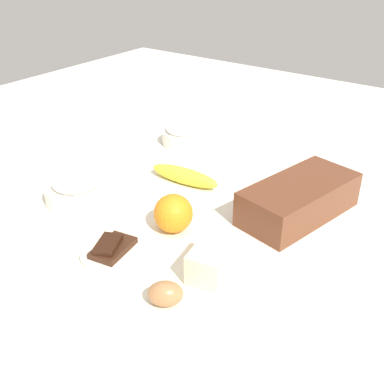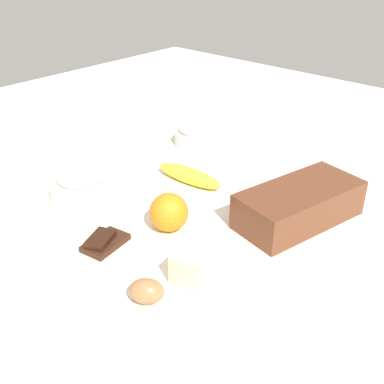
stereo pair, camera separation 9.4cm
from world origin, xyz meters
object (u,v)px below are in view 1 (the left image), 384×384
at_px(orange_fruit, 173,213).
at_px(egg_near_butter, 165,294).
at_px(sugar_bowl, 183,134).
at_px(chocolate_plate, 113,250).
at_px(flour_bowl, 76,189).
at_px(banana, 184,176).
at_px(butter_block, 211,262).
at_px(loaf_pan, 299,198).

xyz_separation_m(orange_fruit, egg_near_butter, (0.19, 0.13, -0.02)).
xyz_separation_m(sugar_bowl, chocolate_plate, (0.52, 0.22, -0.02)).
height_order(flour_bowl, orange_fruit, orange_fruit).
relative_size(banana, egg_near_butter, 3.11).
bearing_deg(orange_fruit, egg_near_butter, 34.52).
relative_size(sugar_bowl, butter_block, 1.36).
height_order(flour_bowl, egg_near_butter, flour_bowl).
bearing_deg(banana, loaf_pan, 95.44).
height_order(flour_bowl, sugar_bowl, flour_bowl).
distance_m(loaf_pan, banana, 0.30).
distance_m(banana, orange_fruit, 0.21).
relative_size(sugar_bowl, banana, 0.64).
xyz_separation_m(butter_block, egg_near_butter, (0.11, -0.02, -0.01)).
distance_m(sugar_bowl, orange_fruit, 0.46).
relative_size(loaf_pan, banana, 1.59).
distance_m(orange_fruit, egg_near_butter, 0.23).
bearing_deg(egg_near_butter, loaf_pan, 171.77).
xyz_separation_m(banana, orange_fruit, (0.18, 0.11, 0.02)).
bearing_deg(banana, butter_block, 44.37).
relative_size(sugar_bowl, orange_fruit, 1.49).
xyz_separation_m(loaf_pan, egg_near_butter, (0.40, -0.06, -0.02)).
distance_m(egg_near_butter, chocolate_plate, 0.18).
xyz_separation_m(flour_bowl, egg_near_butter, (0.15, 0.38, -0.01)).
bearing_deg(banana, sugar_bowl, -142.31).
height_order(butter_block, chocolate_plate, butter_block).
xyz_separation_m(flour_bowl, butter_block, (0.04, 0.40, -0.00)).
relative_size(sugar_bowl, chocolate_plate, 0.94).
relative_size(loaf_pan, butter_block, 3.35).
relative_size(loaf_pan, flour_bowl, 2.07).
xyz_separation_m(banana, chocolate_plate, (0.32, 0.07, -0.01)).
height_order(loaf_pan, flour_bowl, loaf_pan).
distance_m(flour_bowl, chocolate_plate, 0.24).
bearing_deg(butter_block, flour_bowl, -96.07).
bearing_deg(butter_block, loaf_pan, 172.58).
xyz_separation_m(sugar_bowl, butter_block, (0.46, 0.41, -0.00)).
bearing_deg(egg_near_butter, butter_block, 169.58).
height_order(loaf_pan, butter_block, loaf_pan).
bearing_deg(sugar_bowl, banana, 37.69).
bearing_deg(sugar_bowl, orange_fruit, 34.47).
bearing_deg(banana, egg_near_butter, 32.67).
relative_size(loaf_pan, orange_fruit, 3.67).
relative_size(flour_bowl, chocolate_plate, 1.12).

